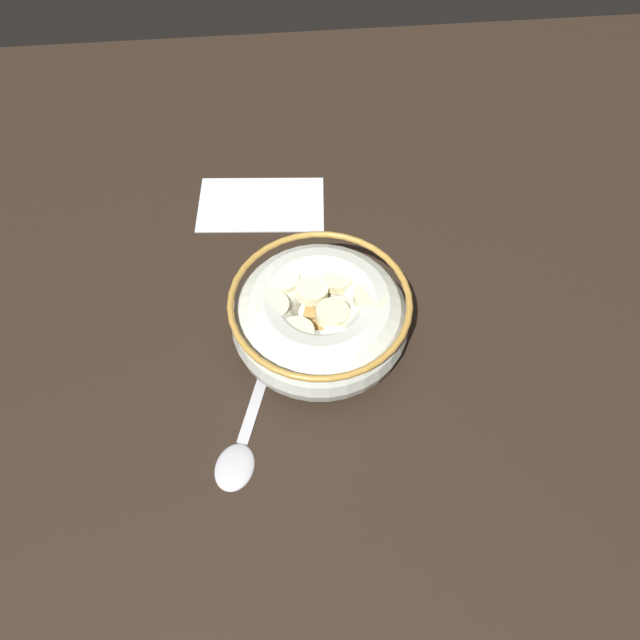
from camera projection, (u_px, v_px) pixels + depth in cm
name	position (u px, v px, depth cm)	size (l,w,h in cm)	color
ground_plane	(320.00, 343.00, 59.56)	(106.89, 106.89, 2.00)	black
cereal_bowl	(320.00, 317.00, 55.90)	(16.40, 16.40, 6.44)	beige
spoon	(240.00, 447.00, 51.98)	(6.49, 14.08, 0.80)	#B7B7BC
folded_napkin	(261.00, 204.00, 68.83)	(14.08, 8.45, 0.30)	silver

